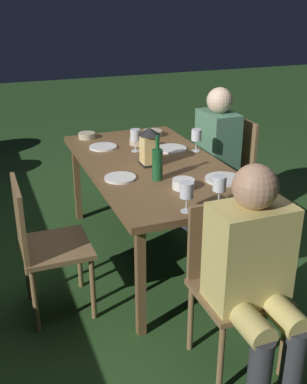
{
  "coord_description": "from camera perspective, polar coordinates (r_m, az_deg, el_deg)",
  "views": [
    {
      "loc": [
        -2.9,
        1.11,
        1.84
      ],
      "look_at": [
        0.0,
        0.0,
        0.52
      ],
      "focal_mm": 43.86,
      "sensor_mm": 36.0,
      "label": 1
    }
  ],
  "objects": [
    {
      "name": "bowl_salad",
      "position": [
        3.72,
        -1.89,
        6.19
      ],
      "size": [
        0.14,
        0.14,
        0.04
      ],
      "color": "#BCAD8E",
      "rests_on": "dining_table"
    },
    {
      "name": "wine_glass_c",
      "position": [
        3.53,
        5.24,
        6.8
      ],
      "size": [
        0.08,
        0.08,
        0.17
      ],
      "color": "silver",
      "rests_on": "dining_table"
    },
    {
      "name": "wine_glass_d",
      "position": [
        2.53,
        4.07,
        0.05
      ],
      "size": [
        0.08,
        0.08,
        0.17
      ],
      "color": "silver",
      "rests_on": "dining_table"
    },
    {
      "name": "chair_side_right_a",
      "position": [
        2.86,
        -13.28,
        -5.89
      ],
      "size": [
        0.42,
        0.4,
        0.87
      ],
      "color": "brown",
      "rests_on": "ground"
    },
    {
      "name": "plate_a",
      "position": [
        3.58,
        2.19,
        5.27
      ],
      "size": [
        0.23,
        0.23,
        0.01
      ],
      "primitive_type": "cylinder",
      "color": "silver",
      "rests_on": "dining_table"
    },
    {
      "name": "plate_d",
      "position": [
        3.02,
        -4.07,
        1.73
      ],
      "size": [
        0.2,
        0.2,
        0.01
      ],
      "primitive_type": "cylinder",
      "color": "white",
      "rests_on": "dining_table"
    },
    {
      "name": "bowl_olives",
      "position": [
        3.93,
        -0.1,
        7.19
      ],
      "size": [
        0.16,
        0.16,
        0.05
      ],
      "color": "#BCAD8E",
      "rests_on": "dining_table"
    },
    {
      "name": "wine_glass_b",
      "position": [
        2.63,
        8.03,
        0.85
      ],
      "size": [
        0.08,
        0.08,
        0.17
      ],
      "color": "silver",
      "rests_on": "dining_table"
    },
    {
      "name": "dining_table",
      "position": [
        3.31,
        0.0,
        2.65
      ],
      "size": [
        1.77,
        0.92,
        0.74
      ],
      "color": "brown",
      "rests_on": "ground"
    },
    {
      "name": "ground_plane",
      "position": [
        3.61,
        0.0,
        -7.55
      ],
      "size": [
        16.0,
        16.0,
        0.0
      ],
      "primitive_type": "plane",
      "color": "#26471E"
    },
    {
      "name": "plate_c",
      "position": [
        3.65,
        -6.14,
        5.47
      ],
      "size": [
        0.21,
        0.21,
        0.01
      ],
      "primitive_type": "cylinder",
      "color": "white",
      "rests_on": "dining_table"
    },
    {
      "name": "person_in_mustard",
      "position": [
        2.27,
        12.26,
        -9.49
      ],
      "size": [
        0.48,
        0.38,
        1.15
      ],
      "color": "tan",
      "rests_on": "ground"
    },
    {
      "name": "lantern_centerpiece",
      "position": [
        3.22,
        -0.5,
        5.81
      ],
      "size": [
        0.15,
        0.15,
        0.27
      ],
      "color": "black",
      "rests_on": "dining_table"
    },
    {
      "name": "chair_head_near",
      "position": [
        2.49,
        9.53,
        -10.23
      ],
      "size": [
        0.4,
        0.42,
        0.87
      ],
      "color": "brown",
      "rests_on": "ground"
    },
    {
      "name": "wine_glass_a",
      "position": [
        3.52,
        -2.22,
        6.8
      ],
      "size": [
        0.08,
        0.08,
        0.17
      ],
      "color": "silver",
      "rests_on": "dining_table"
    },
    {
      "name": "person_in_green",
      "position": [
        3.93,
        6.9,
        5.11
      ],
      "size": [
        0.38,
        0.47,
        1.15
      ],
      "color": "#4C7A5B",
      "rests_on": "ground"
    },
    {
      "name": "plate_b",
      "position": [
        3.02,
        8.54,
        1.58
      ],
      "size": [
        0.24,
        0.24,
        0.01
      ],
      "primitive_type": "cylinder",
      "color": "silver",
      "rests_on": "dining_table"
    },
    {
      "name": "chair_side_left_b",
      "position": [
        4.07,
        9.25,
        3.35
      ],
      "size": [
        0.42,
        0.4,
        0.87
      ],
      "color": "brown",
      "rests_on": "ground"
    },
    {
      "name": "bowl_bread",
      "position": [
        2.86,
        3.66,
        1.04
      ],
      "size": [
        0.14,
        0.14,
        0.06
      ],
      "color": "silver",
      "rests_on": "dining_table"
    },
    {
      "name": "green_bottle_on_table",
      "position": [
        2.96,
        0.48,
        3.49
      ],
      "size": [
        0.07,
        0.07,
        0.29
      ],
      "color": "#195128",
      "rests_on": "dining_table"
    },
    {
      "name": "bowl_dip",
      "position": [
        3.91,
        -8.11,
        6.84
      ],
      "size": [
        0.14,
        0.14,
        0.05
      ],
      "color": "#BCAD8E",
      "rests_on": "dining_table"
    }
  ]
}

